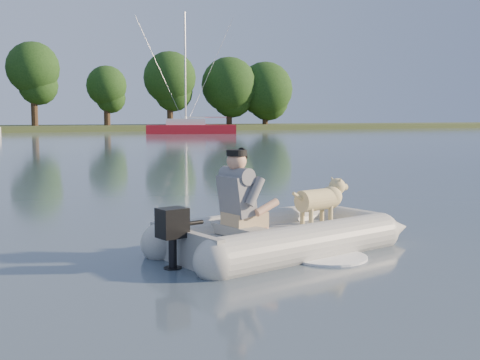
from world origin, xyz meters
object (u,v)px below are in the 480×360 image
sailboat (190,128)px  dog (317,204)px  dinghy (284,203)px  man (238,192)px

sailboat → dog: bearing=-88.3°
dinghy → dog: bearing=4.6°
sailboat → man: bearing=-89.6°
dog → sailboat: sailboat is taller
dinghy → man: (-0.67, -0.11, 0.18)m
dog → sailboat: 48.07m
man → sailboat: size_ratio=0.09×
man → dinghy: bearing=-4.2°
dinghy → sailboat: (15.27, 45.97, -0.08)m
man → dog: 1.32m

